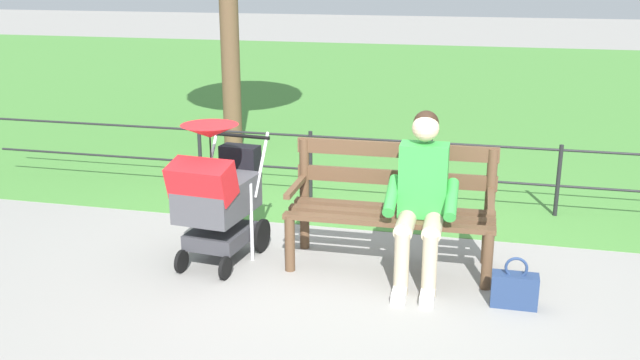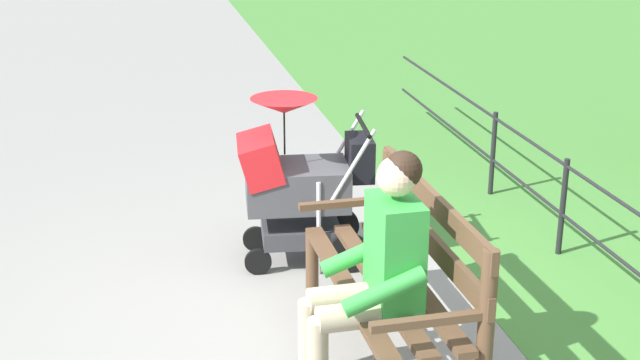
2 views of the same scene
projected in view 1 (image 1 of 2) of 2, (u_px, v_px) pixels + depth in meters
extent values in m
plane|color=gray|center=(334.00, 263.00, 5.72)|extent=(60.00, 60.00, 0.00)
cube|color=#478438|center=(432.00, 88.00, 13.90)|extent=(40.00, 16.00, 0.01)
cube|color=brown|center=(393.00, 208.00, 5.65)|extent=(1.60, 0.13, 0.04)
cube|color=brown|center=(390.00, 215.00, 5.49)|extent=(1.60, 0.13, 0.04)
cube|color=brown|center=(387.00, 223.00, 5.32)|extent=(1.60, 0.13, 0.04)
cube|color=brown|center=(395.00, 178.00, 5.68)|extent=(1.60, 0.06, 0.12)
cube|color=brown|center=(396.00, 150.00, 5.62)|extent=(1.60, 0.06, 0.12)
cylinder|color=brown|center=(487.00, 260.00, 5.21)|extent=(0.08, 0.08, 0.45)
cylinder|color=brown|center=(489.00, 207.00, 5.58)|extent=(0.08, 0.08, 0.95)
cube|color=brown|center=(491.00, 200.00, 5.28)|extent=(0.06, 0.56, 0.04)
cylinder|color=brown|center=(290.00, 244.00, 5.52)|extent=(0.08, 0.08, 0.45)
cylinder|color=brown|center=(304.00, 194.00, 5.90)|extent=(0.08, 0.08, 0.95)
cube|color=brown|center=(296.00, 186.00, 5.59)|extent=(0.06, 0.56, 0.04)
cylinder|color=tan|center=(433.00, 226.00, 5.20)|extent=(0.15, 0.40, 0.14)
cylinder|color=tan|center=(406.00, 224.00, 5.24)|extent=(0.15, 0.40, 0.14)
cylinder|color=tan|center=(429.00, 266.00, 5.08)|extent=(0.11, 0.11, 0.47)
cylinder|color=tan|center=(401.00, 264.00, 5.12)|extent=(0.11, 0.11, 0.47)
cube|color=silver|center=(427.00, 296.00, 5.06)|extent=(0.10, 0.22, 0.07)
cube|color=silver|center=(399.00, 294.00, 5.10)|extent=(0.10, 0.22, 0.07)
cube|color=green|center=(423.00, 180.00, 5.34)|extent=(0.36, 0.23, 0.56)
cylinder|color=green|center=(451.00, 200.00, 5.21)|extent=(0.10, 0.43, 0.23)
cylinder|color=green|center=(392.00, 195.00, 5.31)|extent=(0.10, 0.43, 0.23)
sphere|color=beige|center=(426.00, 128.00, 5.23)|extent=(0.20, 0.20, 0.20)
sphere|color=black|center=(426.00, 123.00, 5.25)|extent=(0.19, 0.19, 0.19)
cylinder|color=black|center=(262.00, 236.00, 5.92)|extent=(0.06, 0.28, 0.28)
cylinder|color=black|center=(213.00, 229.00, 6.07)|extent=(0.06, 0.28, 0.28)
cylinder|color=black|center=(225.00, 268.00, 5.40)|extent=(0.05, 0.18, 0.18)
cylinder|color=black|center=(182.00, 261.00, 5.53)|extent=(0.05, 0.18, 0.18)
cube|color=#38383D|center=(221.00, 236.00, 5.70)|extent=(0.47, 0.56, 0.12)
cylinder|color=silver|center=(251.00, 223.00, 5.68)|extent=(0.03, 0.03, 0.65)
cylinder|color=silver|center=(201.00, 216.00, 5.83)|extent=(0.03, 0.03, 0.65)
cube|color=#47474C|center=(218.00, 197.00, 5.58)|extent=(0.53, 0.72, 0.28)
cube|color=red|center=(202.00, 181.00, 5.31)|extent=(0.51, 0.35, 0.33)
cylinder|color=black|center=(240.00, 136.00, 5.87)|extent=(0.52, 0.08, 0.03)
cylinder|color=silver|center=(262.00, 165.00, 5.76)|extent=(0.06, 0.30, 0.49)
cylinder|color=silver|center=(211.00, 160.00, 5.91)|extent=(0.06, 0.30, 0.49)
cone|color=red|center=(210.00, 131.00, 5.35)|extent=(0.48, 0.48, 0.10)
cylinder|color=black|center=(211.00, 154.00, 5.41)|extent=(0.01, 0.01, 0.30)
cube|color=black|center=(240.00, 162.00, 5.91)|extent=(0.34, 0.19, 0.28)
cube|color=navy|center=(514.00, 290.00, 4.96)|extent=(0.32, 0.14, 0.24)
torus|color=navy|center=(516.00, 268.00, 4.92)|extent=(0.16, 0.02, 0.16)
cylinder|color=black|center=(558.00, 181.00, 6.70)|extent=(0.04, 0.04, 0.70)
cylinder|color=black|center=(430.00, 172.00, 6.98)|extent=(0.04, 0.04, 0.70)
cylinder|color=black|center=(311.00, 165.00, 7.25)|extent=(0.04, 0.04, 0.70)
cylinder|color=black|center=(200.00, 157.00, 7.52)|extent=(0.04, 0.04, 0.70)
cylinder|color=black|center=(369.00, 139.00, 7.03)|extent=(8.46, 0.02, 0.02)
cylinder|color=black|center=(369.00, 173.00, 7.13)|extent=(8.46, 0.02, 0.02)
cylinder|color=brown|center=(230.00, 37.00, 8.99)|extent=(0.24, 0.24, 2.88)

